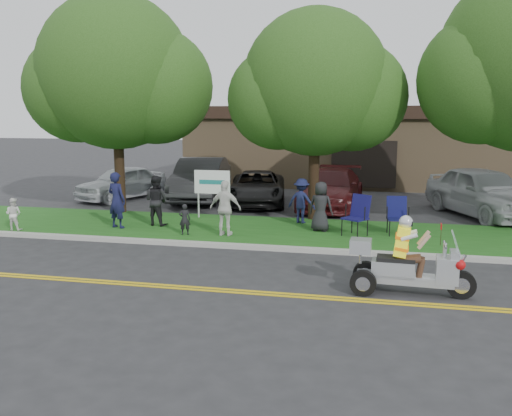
% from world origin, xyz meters
% --- Properties ---
extents(ground, '(120.00, 120.00, 0.00)m').
position_xyz_m(ground, '(0.00, 0.00, 0.00)').
color(ground, '#28282B').
rests_on(ground, ground).
extents(centerline_near, '(60.00, 0.10, 0.01)m').
position_xyz_m(centerline_near, '(0.00, -0.58, 0.01)').
color(centerline_near, gold).
rests_on(centerline_near, ground).
extents(centerline_far, '(60.00, 0.10, 0.01)m').
position_xyz_m(centerline_far, '(0.00, -0.42, 0.01)').
color(centerline_far, gold).
rests_on(centerline_far, ground).
extents(curb, '(60.00, 0.25, 0.12)m').
position_xyz_m(curb, '(0.00, 3.05, 0.06)').
color(curb, '#A8A89E').
rests_on(curb, ground).
extents(grass_verge, '(60.00, 4.00, 0.10)m').
position_xyz_m(grass_verge, '(0.00, 5.20, 0.06)').
color(grass_verge, '#1A5015').
rests_on(grass_verge, ground).
extents(commercial_building, '(18.00, 8.20, 4.00)m').
position_xyz_m(commercial_building, '(2.00, 18.98, 2.01)').
color(commercial_building, '#9E7F5B').
rests_on(commercial_building, ground).
extents(tree_left, '(6.62, 5.40, 7.78)m').
position_xyz_m(tree_left, '(-6.44, 7.03, 4.85)').
color(tree_left, '#332114').
rests_on(tree_left, ground).
extents(tree_mid, '(5.88, 4.80, 7.05)m').
position_xyz_m(tree_mid, '(0.55, 7.23, 4.43)').
color(tree_mid, '#332114').
rests_on(tree_mid, ground).
extents(business_sign, '(1.25, 0.06, 1.75)m').
position_xyz_m(business_sign, '(-2.90, 6.60, 1.26)').
color(business_sign, silver).
rests_on(business_sign, ground).
extents(trike_scooter, '(2.52, 0.86, 1.65)m').
position_xyz_m(trike_scooter, '(3.18, 0.10, 0.58)').
color(trike_scooter, black).
rests_on(trike_scooter, ground).
extents(lawn_chair_a, '(0.89, 0.89, 1.20)m').
position_xyz_m(lawn_chair_a, '(2.06, 4.95, 0.78)').
color(lawn_chair_a, black).
rests_on(lawn_chair_a, grass_verge).
extents(lawn_chair_b, '(0.66, 0.68, 1.12)m').
position_xyz_m(lawn_chair_b, '(3.20, 5.37, 0.74)').
color(lawn_chair_b, black).
rests_on(lawn_chair_b, grass_verge).
extents(spectator_adult_left, '(0.74, 0.59, 1.76)m').
position_xyz_m(spectator_adult_left, '(-5.36, 4.42, 0.99)').
color(spectator_adult_left, '#15163A').
rests_on(spectator_adult_left, grass_verge).
extents(spectator_adult_mid, '(0.89, 0.75, 1.61)m').
position_xyz_m(spectator_adult_mid, '(-4.31, 5.05, 0.91)').
color(spectator_adult_mid, black).
rests_on(spectator_adult_mid, grass_verge).
extents(spectator_adult_right, '(0.99, 0.48, 1.63)m').
position_xyz_m(spectator_adult_right, '(-1.74, 4.09, 0.92)').
color(spectator_adult_right, silver).
rests_on(spectator_adult_right, grass_verge).
extents(spectator_chair_a, '(1.06, 0.80, 1.46)m').
position_xyz_m(spectator_chair_a, '(0.19, 6.43, 0.84)').
color(spectator_chair_a, '#191D46').
rests_on(spectator_chair_a, grass_verge).
extents(spectator_chair_b, '(0.83, 0.64, 1.52)m').
position_xyz_m(spectator_chair_b, '(0.93, 5.30, 0.87)').
color(spectator_chair_b, black).
rests_on(spectator_chair_b, grass_verge).
extents(child_left, '(0.38, 0.29, 0.93)m').
position_xyz_m(child_left, '(-2.95, 3.94, 0.57)').
color(child_left, black).
rests_on(child_left, grass_verge).
extents(child_right, '(0.52, 0.42, 1.00)m').
position_xyz_m(child_right, '(-8.31, 3.40, 0.61)').
color(child_right, white).
rests_on(child_right, grass_verge).
extents(parked_car_far_left, '(3.18, 4.52, 1.43)m').
position_xyz_m(parked_car_far_left, '(-8.11, 10.39, 0.71)').
color(parked_car_far_left, silver).
rests_on(parked_car_far_left, ground).
extents(parked_car_left, '(2.55, 5.57, 1.77)m').
position_xyz_m(parked_car_left, '(-4.72, 10.92, 0.88)').
color(parked_car_left, '#2C2C2E').
rests_on(parked_car_left, ground).
extents(parked_car_mid, '(2.99, 5.11, 1.34)m').
position_xyz_m(parked_car_mid, '(-2.15, 10.35, 0.67)').
color(parked_car_mid, black).
rests_on(parked_car_mid, ground).
extents(parked_car_right, '(2.49, 5.29, 1.49)m').
position_xyz_m(parked_car_right, '(0.87, 10.23, 0.75)').
color(parked_car_right, '#491113').
rests_on(parked_car_right, ground).
extents(parked_car_far_right, '(3.99, 5.67, 1.79)m').
position_xyz_m(parked_car_far_right, '(6.32, 9.42, 0.90)').
color(parked_car_far_right, '#A1A4A8').
rests_on(parked_car_far_right, ground).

